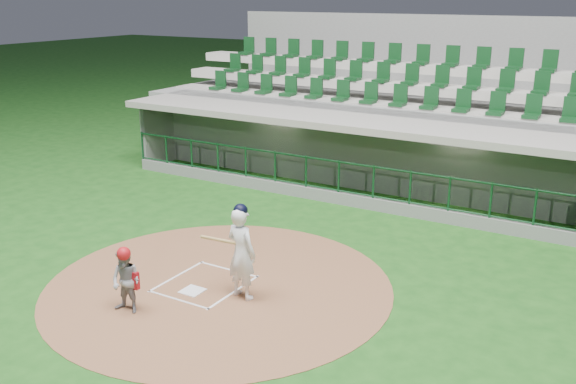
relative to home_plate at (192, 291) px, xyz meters
The scene contains 8 objects.
ground 0.70m from the home_plate, 90.00° to the left, with size 120.00×120.00×0.00m, color #174814.
dirt_circle 0.58m from the home_plate, 59.04° to the left, with size 7.20×7.20×0.01m, color brown.
home_plate is the anchor object (origin of this frame).
batter_box_chalk 0.40m from the home_plate, 90.00° to the left, with size 1.55×1.80×0.01m.
dugout_structure 8.57m from the home_plate, 88.62° to the left, with size 16.40×3.70×3.00m.
seating_deck 11.69m from the home_plate, 90.00° to the left, with size 17.00×6.72×5.15m.
batter 1.44m from the home_plate, 17.69° to the left, with size 0.92×0.93×1.96m.
catcher 1.53m from the home_plate, 111.37° to the right, with size 0.65×0.53×1.32m.
Camera 1 is at (7.75, -9.91, 5.85)m, focal length 40.00 mm.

